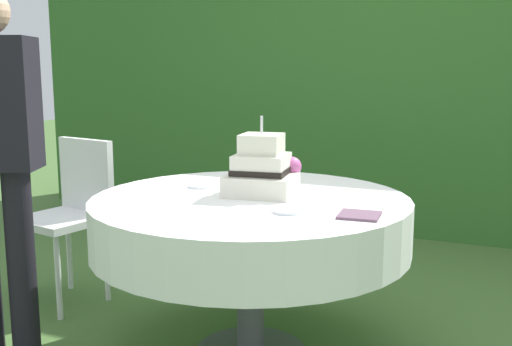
% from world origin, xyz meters
% --- Properties ---
extents(foliage_hedge, '(6.17, 0.67, 2.97)m').
position_xyz_m(foliage_hedge, '(0.00, 2.55, 1.48)').
color(foliage_hedge, '#336628').
rests_on(foliage_hedge, ground_plane).
extents(cake_table, '(1.38, 1.38, 0.72)m').
position_xyz_m(cake_table, '(0.00, 0.00, 0.61)').
color(cake_table, '#4C4C51').
rests_on(cake_table, ground_plane).
extents(wedding_cake, '(0.33, 0.34, 0.35)m').
position_xyz_m(wedding_cake, '(0.02, 0.09, 0.83)').
color(wedding_cake, silver).
rests_on(wedding_cake, cake_table).
extents(serving_plate_near, '(0.12, 0.12, 0.01)m').
position_xyz_m(serving_plate_near, '(0.25, -0.20, 0.73)').
color(serving_plate_near, white).
rests_on(serving_plate_near, cake_table).
extents(serving_plate_far, '(0.13, 0.13, 0.01)m').
position_xyz_m(serving_plate_far, '(-0.30, 0.11, 0.73)').
color(serving_plate_far, white).
rests_on(serving_plate_far, cake_table).
extents(napkin_stack, '(0.16, 0.16, 0.01)m').
position_xyz_m(napkin_stack, '(0.52, -0.15, 0.73)').
color(napkin_stack, '#6B4C60').
rests_on(napkin_stack, cake_table).
extents(garden_chair, '(0.47, 0.47, 0.89)m').
position_xyz_m(garden_chair, '(-1.16, 0.22, 0.54)').
color(garden_chair, white).
rests_on(garden_chair, ground_plane).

